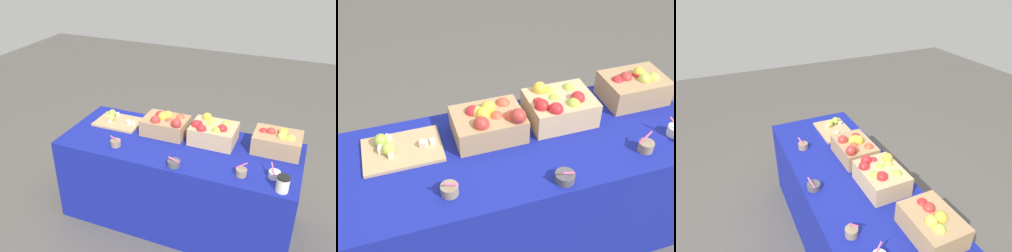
% 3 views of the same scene
% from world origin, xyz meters
% --- Properties ---
extents(ground_plane, '(10.00, 10.00, 0.00)m').
position_xyz_m(ground_plane, '(0.00, 0.00, 0.00)').
color(ground_plane, '#56514C').
extents(table, '(1.90, 0.76, 0.74)m').
position_xyz_m(table, '(0.00, 0.00, 0.37)').
color(table, navy).
rests_on(table, ground_plane).
extents(apple_crate_left, '(0.36, 0.27, 0.19)m').
position_xyz_m(apple_crate_left, '(0.73, 0.19, 0.82)').
color(apple_crate_left, tan).
rests_on(apple_crate_left, table).
extents(apple_crate_middle, '(0.35, 0.28, 0.20)m').
position_xyz_m(apple_crate_middle, '(0.23, 0.14, 0.83)').
color(apple_crate_middle, tan).
rests_on(apple_crate_middle, table).
extents(apple_crate_right, '(0.36, 0.27, 0.20)m').
position_xyz_m(apple_crate_right, '(-0.16, 0.13, 0.82)').
color(apple_crate_right, tan).
rests_on(apple_crate_right, table).
extents(cutting_board_front, '(0.39, 0.28, 0.09)m').
position_xyz_m(cutting_board_front, '(-0.63, 0.14, 0.76)').
color(cutting_board_front, tan).
rests_on(cutting_board_front, table).
extents(sample_bowl_near, '(0.08, 0.09, 0.11)m').
position_xyz_m(sample_bowl_near, '(0.77, -0.18, 0.77)').
color(sample_bowl_near, silver).
rests_on(sample_bowl_near, table).
extents(sample_bowl_mid, '(0.08, 0.08, 0.10)m').
position_xyz_m(sample_bowl_mid, '(-0.45, -0.22, 0.77)').
color(sample_bowl_mid, gray).
rests_on(sample_bowl_mid, table).
extents(sample_bowl_far, '(0.08, 0.08, 0.10)m').
position_xyz_m(sample_bowl_far, '(0.55, -0.24, 0.77)').
color(sample_bowl_far, gray).
rests_on(sample_bowl_far, table).
extents(sample_bowl_extra, '(0.09, 0.09, 0.09)m').
position_xyz_m(sample_bowl_extra, '(0.08, -0.30, 0.76)').
color(sample_bowl_extra, '#4C4C51').
rests_on(sample_bowl_extra, table).
extents(coffee_cup, '(0.08, 0.08, 0.11)m').
position_xyz_m(coffee_cup, '(0.84, -0.31, 0.80)').
color(coffee_cup, silver).
rests_on(coffee_cup, table).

